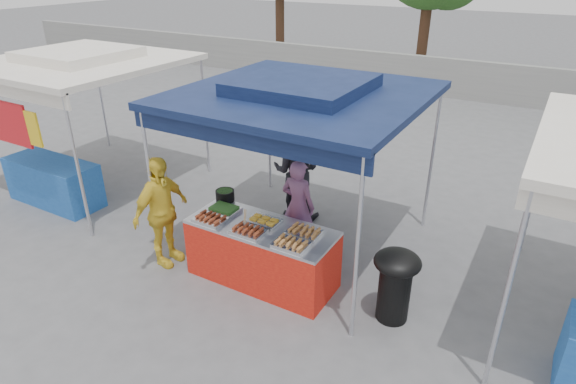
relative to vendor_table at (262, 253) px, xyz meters
The scene contains 20 objects.
ground_plane 0.44m from the vendor_table, 90.00° to the left, with size 80.00×80.00×0.00m, color slate.
back_wall 11.10m from the vendor_table, 90.00° to the left, with size 40.00×0.25×1.20m, color gray.
main_canopy 2.22m from the vendor_table, 90.00° to the left, with size 3.20×3.20×2.57m.
neighbor_stall_left 4.70m from the vendor_table, behind, with size 3.20×3.20×2.57m.
vendor_table is the anchor object (origin of this frame).
food_tray_fl 0.83m from the vendor_table, 159.81° to the right, with size 0.42×0.30×0.07m.
food_tray_fm 0.52m from the vendor_table, 98.50° to the right, with size 0.42×0.30×0.07m.
food_tray_fr 0.78m from the vendor_table, 22.31° to the right, with size 0.42×0.30×0.07m.
food_tray_bl 0.81m from the vendor_table, behind, with size 0.42×0.30×0.07m.
food_tray_bm 0.47m from the vendor_table, 94.96° to the left, with size 0.42×0.30×0.07m.
food_tray_br 0.75m from the vendor_table, ahead, with size 0.42×0.30×0.07m.
cooking_pot 1.06m from the vendor_table, 157.11° to the left, with size 0.27×0.27×0.16m, color black.
skewer_cup 0.51m from the vendor_table, 135.75° to the right, with size 0.07×0.07×0.09m, color silver.
wok_burner 1.82m from the vendor_table, ahead, with size 0.56×0.56×0.95m.
crate_left 0.90m from the vendor_table, 119.67° to the left, with size 0.56×0.39×0.33m, color #153AAE.
crate_right 0.67m from the vendor_table, 61.34° to the left, with size 0.49×0.35×0.30m, color #153AAE.
crate_stacked 0.61m from the vendor_table, 61.34° to the left, with size 0.49×0.34×0.29m, color #153AAE.
vendor_woman 0.98m from the vendor_table, 87.84° to the left, with size 0.53×0.35×1.46m, color #935D87.
helper_man 1.94m from the vendor_table, 105.04° to the left, with size 0.81×0.63×1.66m, color black.
customer_person 1.54m from the vendor_table, 167.02° to the right, with size 0.96×0.40×1.64m, color yellow.
Camera 1 is at (3.04, -4.65, 4.02)m, focal length 30.00 mm.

